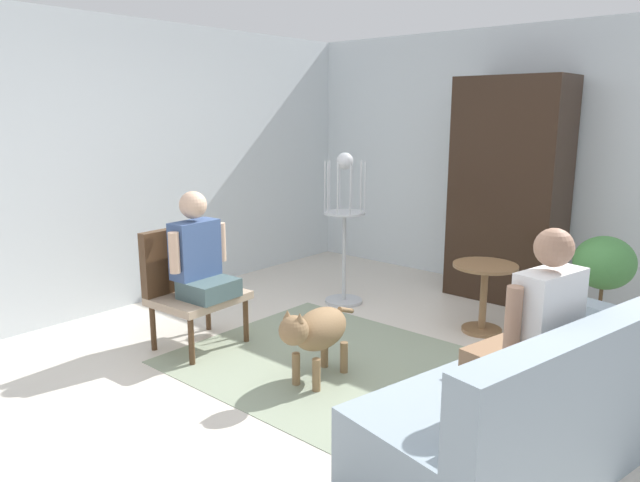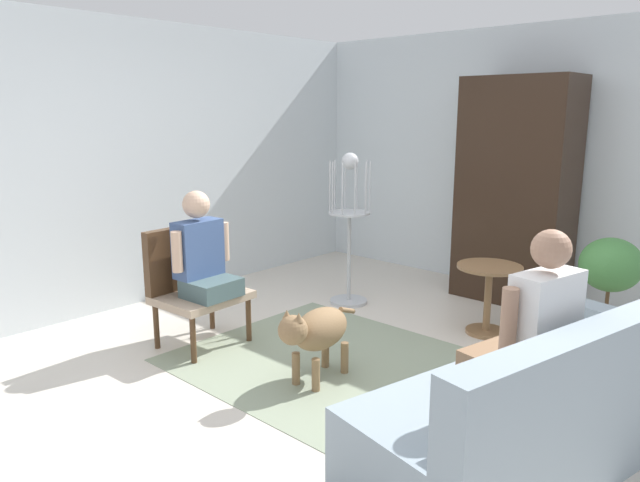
% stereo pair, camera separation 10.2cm
% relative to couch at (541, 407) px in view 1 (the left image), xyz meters
% --- Properties ---
extents(ground_plane, '(6.58, 6.58, 0.00)m').
position_rel_couch_xyz_m(ground_plane, '(-1.29, 0.18, -0.30)').
color(ground_plane, beige).
extents(back_wall, '(5.93, 0.12, 2.66)m').
position_rel_couch_xyz_m(back_wall, '(-1.29, 2.98, 1.03)').
color(back_wall, silver).
rests_on(back_wall, ground).
extents(left_wall, '(0.12, 6.08, 2.66)m').
position_rel_couch_xyz_m(left_wall, '(-4.01, 0.48, 1.03)').
color(left_wall, silver).
rests_on(left_wall, ground).
extents(area_rug, '(3.06, 1.84, 0.01)m').
position_rel_couch_xyz_m(area_rug, '(-1.17, 0.21, -0.29)').
color(area_rug, gray).
rests_on(area_rug, ground).
extents(couch, '(1.26, 2.13, 0.85)m').
position_rel_couch_xyz_m(couch, '(0.00, 0.00, 0.00)').
color(couch, '#8EA0AD').
rests_on(couch, ground).
extents(armchair, '(0.59, 0.69, 0.93)m').
position_rel_couch_xyz_m(armchair, '(-2.74, -0.22, 0.23)').
color(armchair, '#4C331E').
rests_on(armchair, ground).
extents(person_on_couch, '(0.55, 0.55, 0.85)m').
position_rel_couch_xyz_m(person_on_couch, '(-0.06, -0.02, 0.44)').
color(person_on_couch, '#8B6647').
extents(person_on_armchair, '(0.43, 0.54, 0.81)m').
position_rel_couch_xyz_m(person_on_armchair, '(-2.59, -0.22, 0.46)').
color(person_on_armchair, '#455D60').
extents(round_end_table, '(0.53, 0.53, 0.59)m').
position_rel_couch_xyz_m(round_end_table, '(-1.07, 1.54, 0.08)').
color(round_end_table, olive).
rests_on(round_end_table, ground).
extents(dog, '(0.34, 0.82, 0.58)m').
position_rel_couch_xyz_m(dog, '(-1.51, -0.09, 0.07)').
color(dog, olive).
rests_on(dog, ground).
extents(bird_cage_stand, '(0.39, 0.39, 1.45)m').
position_rel_couch_xyz_m(bird_cage_stand, '(-2.44, 1.38, 0.45)').
color(bird_cage_stand, silver).
rests_on(bird_cage_stand, ground).
extents(potted_plant, '(0.48, 0.48, 0.84)m').
position_rel_couch_xyz_m(potted_plant, '(-0.30, 2.08, 0.26)').
color(potted_plant, '#996047').
rests_on(potted_plant, ground).
extents(armoire_cabinet, '(1.03, 0.56, 2.15)m').
position_rel_couch_xyz_m(armoire_cabinet, '(-1.36, 2.57, 0.78)').
color(armoire_cabinet, black).
rests_on(armoire_cabinet, ground).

